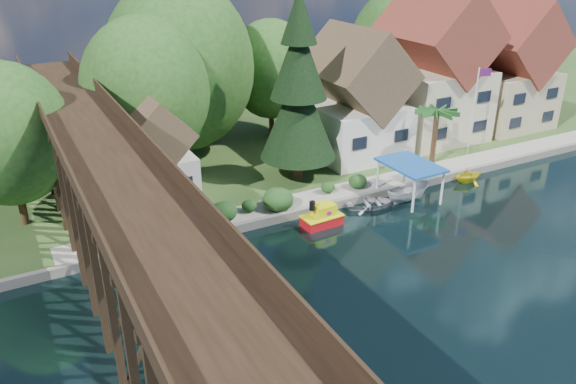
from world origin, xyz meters
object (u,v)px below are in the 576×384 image
(tugboat, at_px, (322,217))
(boat_canopy, at_px, (409,185))
(house_center, at_px, (433,75))
(boat_white_a, at_px, (371,202))
(house_right, at_px, (506,73))
(trestle_bridge, at_px, (108,202))
(shed, at_px, (155,157))
(boat_yellow, at_px, (468,174))
(flagpole, at_px, (476,102))
(house_left, at_px, (354,102))
(palm_tree, at_px, (437,114))
(conifer, at_px, (298,91))

(tugboat, bearing_deg, boat_canopy, 1.74)
(house_center, xyz_separation_m, boat_white_a, (-13.39, -9.49, -6.03))
(house_right, xyz_separation_m, boat_canopy, (-19.39, -9.52, -4.48))
(boat_canopy, bearing_deg, house_right, 26.16)
(tugboat, bearing_deg, trestle_bridge, -175.62)
(shed, xyz_separation_m, boat_yellow, (23.24, -7.41, -3.14))
(flagpole, distance_m, boat_white_a, 14.91)
(house_left, distance_m, house_center, 9.10)
(house_right, height_order, flagpole, house_right)
(house_center, height_order, house_right, house_center)
(boat_yellow, bearing_deg, flagpole, -36.60)
(palm_tree, xyz_separation_m, flagpole, (4.73, 0.45, 0.28))
(house_center, relative_size, shed, 1.77)
(trestle_bridge, relative_size, palm_tree, 8.80)
(flagpole, distance_m, boat_yellow, 7.12)
(flagpole, distance_m, boat_canopy, 12.12)
(conifer, xyz_separation_m, boat_yellow, (12.24, -6.24, -6.81))
(shed, bearing_deg, house_center, 4.24)
(boat_white_a, relative_size, boat_canopy, 0.79)
(flagpole, bearing_deg, shed, 172.65)
(trestle_bridge, distance_m, boat_canopy, 22.02)
(house_right, bearing_deg, boat_yellow, -145.05)
(shed, relative_size, boat_white_a, 2.09)
(palm_tree, relative_size, boat_yellow, 1.93)
(palm_tree, height_order, boat_white_a, palm_tree)
(house_left, bearing_deg, trestle_bridge, -154.79)
(flagpole, xyz_separation_m, tugboat, (-18.17, -4.75, -4.56))
(house_center, xyz_separation_m, shed, (-27.00, -2.00, -2.59))
(conifer, bearing_deg, tugboat, -105.81)
(house_center, relative_size, boat_yellow, 5.34)
(house_left, relative_size, boat_yellow, 4.24)
(shed, relative_size, boat_canopy, 1.66)
(house_center, bearing_deg, house_right, -3.18)
(house_center, xyz_separation_m, conifer, (-16.00, -3.18, 1.08))
(tugboat, xyz_separation_m, boat_yellow, (14.25, 0.84, 0.08))
(trestle_bridge, distance_m, conifer, 18.09)
(house_left, height_order, boat_white_a, house_left)
(boat_white_a, bearing_deg, tugboat, 117.15)
(boat_yellow, bearing_deg, trestle_bridge, 102.37)
(shed, xyz_separation_m, boat_canopy, (16.61, -8.02, -2.53))
(house_left, relative_size, conifer, 0.76)
(house_left, relative_size, house_right, 0.88)
(palm_tree, bearing_deg, shed, 170.01)
(house_center, height_order, boat_white_a, house_center)
(house_left, bearing_deg, boat_canopy, -98.31)
(house_center, bearing_deg, boat_white_a, -144.66)
(shed, bearing_deg, flagpole, -7.35)
(flagpole, xyz_separation_m, boat_white_a, (-13.55, -3.99, -4.78))
(house_left, xyz_separation_m, shed, (-18.00, -1.50, -1.31))
(trestle_bridge, height_order, house_left, house_left)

